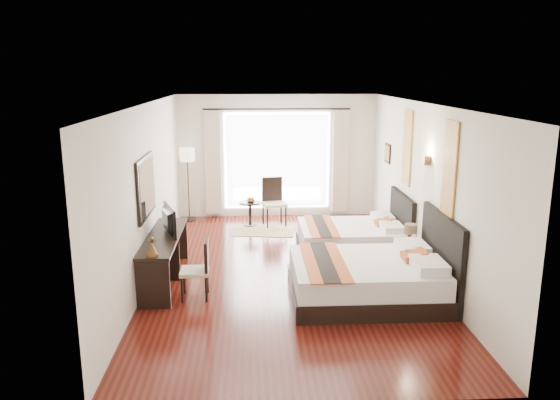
{
  "coord_description": "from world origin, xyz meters",
  "views": [
    {
      "loc": [
        -0.57,
        -8.63,
        3.28
      ],
      "look_at": [
        -0.1,
        0.46,
        1.14
      ],
      "focal_mm": 35.0,
      "sensor_mm": 36.0,
      "label": 1
    }
  ],
  "objects_px": {
    "desk_chair": "(196,280)",
    "window_chair": "(274,211)",
    "console_desk": "(165,258)",
    "television": "(165,221)",
    "bed_near": "(372,277)",
    "floor_lamp": "(187,159)",
    "nightstand": "(410,260)",
    "side_table": "(250,214)",
    "table_lamp": "(411,230)",
    "fruit_bowl": "(251,201)",
    "vase": "(414,245)",
    "bed_far": "(355,237)"
  },
  "relations": [
    {
      "from": "bed_far",
      "to": "vase",
      "type": "relative_size",
      "value": 14.87
    },
    {
      "from": "bed_far",
      "to": "fruit_bowl",
      "type": "height_order",
      "value": "bed_far"
    },
    {
      "from": "bed_near",
      "to": "vase",
      "type": "distance_m",
      "value": 1.18
    },
    {
      "from": "bed_far",
      "to": "desk_chair",
      "type": "bearing_deg",
      "value": -143.93
    },
    {
      "from": "bed_far",
      "to": "console_desk",
      "type": "height_order",
      "value": "bed_far"
    },
    {
      "from": "vase",
      "to": "desk_chair",
      "type": "bearing_deg",
      "value": -169.73
    },
    {
      "from": "console_desk",
      "to": "floor_lamp",
      "type": "height_order",
      "value": "floor_lamp"
    },
    {
      "from": "bed_far",
      "to": "desk_chair",
      "type": "height_order",
      "value": "bed_far"
    },
    {
      "from": "console_desk",
      "to": "television",
      "type": "relative_size",
      "value": 2.79
    },
    {
      "from": "table_lamp",
      "to": "vase",
      "type": "xyz_separation_m",
      "value": [
        -0.0,
        -0.25,
        -0.16
      ]
    },
    {
      "from": "fruit_bowl",
      "to": "console_desk",
      "type": "bearing_deg",
      "value": -113.81
    },
    {
      "from": "fruit_bowl",
      "to": "side_table",
      "type": "bearing_deg",
      "value": 115.16
    },
    {
      "from": "bed_far",
      "to": "window_chair",
      "type": "relative_size",
      "value": 1.87
    },
    {
      "from": "desk_chair",
      "to": "side_table",
      "type": "height_order",
      "value": "desk_chair"
    },
    {
      "from": "nightstand",
      "to": "table_lamp",
      "type": "height_order",
      "value": "table_lamp"
    },
    {
      "from": "console_desk",
      "to": "side_table",
      "type": "xyz_separation_m",
      "value": [
        1.37,
        3.16,
        -0.11
      ]
    },
    {
      "from": "bed_far",
      "to": "television",
      "type": "distance_m",
      "value": 3.58
    },
    {
      "from": "bed_near",
      "to": "floor_lamp",
      "type": "xyz_separation_m",
      "value": [
        -3.18,
        4.54,
        1.07
      ]
    },
    {
      "from": "bed_far",
      "to": "nightstand",
      "type": "relative_size",
      "value": 3.76
    },
    {
      "from": "side_table",
      "to": "fruit_bowl",
      "type": "bearing_deg",
      "value": -64.84
    },
    {
      "from": "console_desk",
      "to": "desk_chair",
      "type": "xyz_separation_m",
      "value": [
        0.57,
        -0.71,
        -0.11
      ]
    },
    {
      "from": "bed_near",
      "to": "floor_lamp",
      "type": "height_order",
      "value": "floor_lamp"
    },
    {
      "from": "vase",
      "to": "console_desk",
      "type": "xyz_separation_m",
      "value": [
        -4.02,
        0.09,
        -0.19
      ]
    },
    {
      "from": "console_desk",
      "to": "vase",
      "type": "bearing_deg",
      "value": -1.24
    },
    {
      "from": "bed_near",
      "to": "window_chair",
      "type": "height_order",
      "value": "bed_near"
    },
    {
      "from": "bed_far",
      "to": "television",
      "type": "xyz_separation_m",
      "value": [
        -3.3,
        -1.21,
        0.7
      ]
    },
    {
      "from": "fruit_bowl",
      "to": "bed_far",
      "type": "bearing_deg",
      "value": -43.62
    },
    {
      "from": "console_desk",
      "to": "window_chair",
      "type": "height_order",
      "value": "window_chair"
    },
    {
      "from": "side_table",
      "to": "fruit_bowl",
      "type": "distance_m",
      "value": 0.29
    },
    {
      "from": "nightstand",
      "to": "television",
      "type": "xyz_separation_m",
      "value": [
        -3.98,
        0.03,
        0.73
      ]
    },
    {
      "from": "nightstand",
      "to": "side_table",
      "type": "bearing_deg",
      "value": 130.34
    },
    {
      "from": "bed_near",
      "to": "floor_lamp",
      "type": "bearing_deg",
      "value": 124.98
    },
    {
      "from": "desk_chair",
      "to": "floor_lamp",
      "type": "distance_m",
      "value": 4.56
    },
    {
      "from": "desk_chair",
      "to": "fruit_bowl",
      "type": "height_order",
      "value": "desk_chair"
    },
    {
      "from": "fruit_bowl",
      "to": "floor_lamp",
      "type": "bearing_deg",
      "value": 158.78
    },
    {
      "from": "desk_chair",
      "to": "bed_near",
      "type": "bearing_deg",
      "value": 175.34
    },
    {
      "from": "television",
      "to": "nightstand",
      "type": "bearing_deg",
      "value": -109.84
    },
    {
      "from": "fruit_bowl",
      "to": "vase",
      "type": "bearing_deg",
      "value": -50.65
    },
    {
      "from": "desk_chair",
      "to": "window_chair",
      "type": "height_order",
      "value": "window_chair"
    },
    {
      "from": "table_lamp",
      "to": "vase",
      "type": "bearing_deg",
      "value": -91.13
    },
    {
      "from": "nightstand",
      "to": "vase",
      "type": "height_order",
      "value": "vase"
    },
    {
      "from": "bed_near",
      "to": "desk_chair",
      "type": "height_order",
      "value": "bed_near"
    },
    {
      "from": "television",
      "to": "desk_chair",
      "type": "relative_size",
      "value": 0.88
    },
    {
      "from": "console_desk",
      "to": "floor_lamp",
      "type": "distance_m",
      "value": 3.81
    },
    {
      "from": "nightstand",
      "to": "floor_lamp",
      "type": "bearing_deg",
      "value": 138.01
    },
    {
      "from": "side_table",
      "to": "television",
      "type": "bearing_deg",
      "value": -113.59
    },
    {
      "from": "table_lamp",
      "to": "fruit_bowl",
      "type": "distance_m",
      "value": 3.98
    },
    {
      "from": "desk_chair",
      "to": "fruit_bowl",
      "type": "xyz_separation_m",
      "value": [
        0.81,
        3.84,
        0.28
      ]
    },
    {
      "from": "nightstand",
      "to": "vase",
      "type": "bearing_deg",
      "value": -83.69
    },
    {
      "from": "table_lamp",
      "to": "side_table",
      "type": "distance_m",
      "value": 4.03
    }
  ]
}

